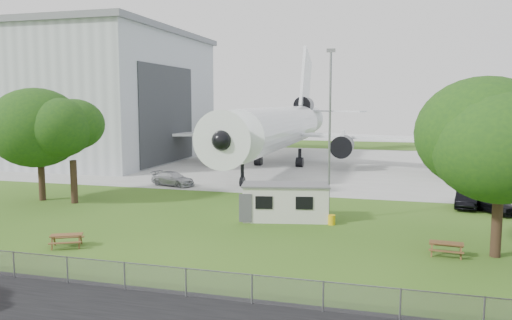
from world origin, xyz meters
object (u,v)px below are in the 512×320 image
(hangar, at_px, (49,96))
(picnic_west, at_px, (67,247))
(airliner, at_px, (280,126))
(site_cabin, at_px, (286,202))
(picnic_east, at_px, (446,256))

(hangar, bearing_deg, picnic_west, -51.45)
(airliner, bearing_deg, site_cabin, -76.58)
(airliner, bearing_deg, hangar, 179.78)
(picnic_west, xyz_separation_m, picnic_east, (21.30, 4.17, 0.00))
(airliner, distance_m, picnic_east, 40.49)
(site_cabin, height_order, picnic_west, site_cabin)
(airliner, height_order, picnic_west, airliner)
(site_cabin, xyz_separation_m, picnic_east, (10.35, -5.93, -1.31))
(site_cabin, distance_m, picnic_east, 12.00)
(hangar, relative_size, airliner, 0.90)
(picnic_east, bearing_deg, picnic_west, -163.92)
(hangar, bearing_deg, airliner, -0.22)
(site_cabin, relative_size, picnic_east, 3.87)
(airliner, height_order, site_cabin, airliner)
(airliner, xyz_separation_m, picnic_east, (17.55, -36.10, -5.27))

